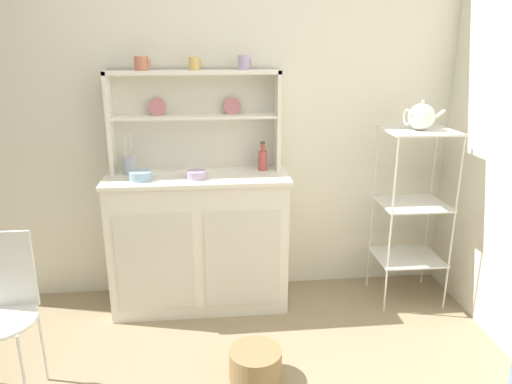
{
  "coord_description": "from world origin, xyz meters",
  "views": [
    {
      "loc": [
        -0.08,
        -1.61,
        1.72
      ],
      "look_at": [
        0.2,
        1.12,
        0.86
      ],
      "focal_mm": 34.03,
      "sensor_mm": 36.0,
      "label": 1
    }
  ],
  "objects_px": {
    "porcelain_teapot": "(421,117)",
    "cup_terracotta_0": "(141,63)",
    "floor_basket": "(255,364)",
    "hutch_cabinet": "(199,240)",
    "jam_bottle": "(263,159)",
    "hutch_shelf_unit": "(195,112)",
    "bowl_mixing_large": "(141,176)",
    "wire_chair": "(0,302)",
    "utensil_jar": "(129,165)",
    "bakers_rack": "(413,198)"
  },
  "relations": [
    {
      "from": "bakers_rack",
      "to": "wire_chair",
      "type": "relative_size",
      "value": 1.39
    },
    {
      "from": "floor_basket",
      "to": "utensil_jar",
      "type": "bearing_deg",
      "value": 128.54
    },
    {
      "from": "floor_basket",
      "to": "jam_bottle",
      "type": "height_order",
      "value": "jam_bottle"
    },
    {
      "from": "hutch_shelf_unit",
      "to": "porcelain_teapot",
      "type": "bearing_deg",
      "value": -9.29
    },
    {
      "from": "floor_basket",
      "to": "bowl_mixing_large",
      "type": "height_order",
      "value": "bowl_mixing_large"
    },
    {
      "from": "bowl_mixing_large",
      "to": "cup_terracotta_0",
      "type": "bearing_deg",
      "value": 82.32
    },
    {
      "from": "hutch_cabinet",
      "to": "jam_bottle",
      "type": "xyz_separation_m",
      "value": [
        0.43,
        0.09,
        0.51
      ]
    },
    {
      "from": "hutch_shelf_unit",
      "to": "cup_terracotta_0",
      "type": "xyz_separation_m",
      "value": [
        -0.31,
        -0.04,
        0.3
      ]
    },
    {
      "from": "floor_basket",
      "to": "cup_terracotta_0",
      "type": "xyz_separation_m",
      "value": [
        -0.6,
        0.94,
        1.5
      ]
    },
    {
      "from": "utensil_jar",
      "to": "bakers_rack",
      "type": "bearing_deg",
      "value": -4.48
    },
    {
      "from": "cup_terracotta_0",
      "to": "utensil_jar",
      "type": "bearing_deg",
      "value": -158.77
    },
    {
      "from": "floor_basket",
      "to": "jam_bottle",
      "type": "xyz_separation_m",
      "value": [
        0.14,
        0.91,
        0.89
      ]
    },
    {
      "from": "hutch_shelf_unit",
      "to": "bakers_rack",
      "type": "height_order",
      "value": "hutch_shelf_unit"
    },
    {
      "from": "bowl_mixing_large",
      "to": "utensil_jar",
      "type": "distance_m",
      "value": 0.18
    },
    {
      "from": "bakers_rack",
      "to": "jam_bottle",
      "type": "height_order",
      "value": "bakers_rack"
    },
    {
      "from": "floor_basket",
      "to": "utensil_jar",
      "type": "relative_size",
      "value": 1.12
    },
    {
      "from": "hutch_cabinet",
      "to": "cup_terracotta_0",
      "type": "distance_m",
      "value": 1.17
    },
    {
      "from": "hutch_cabinet",
      "to": "wire_chair",
      "type": "xyz_separation_m",
      "value": [
        -0.95,
        -0.8,
        0.05
      ]
    },
    {
      "from": "hutch_shelf_unit",
      "to": "bakers_rack",
      "type": "xyz_separation_m",
      "value": [
        1.41,
        -0.23,
        -0.55
      ]
    },
    {
      "from": "floor_basket",
      "to": "bakers_rack",
      "type": "bearing_deg",
      "value": 33.8
    },
    {
      "from": "bowl_mixing_large",
      "to": "utensil_jar",
      "type": "bearing_deg",
      "value": 120.91
    },
    {
      "from": "hutch_cabinet",
      "to": "cup_terracotta_0",
      "type": "relative_size",
      "value": 11.98
    },
    {
      "from": "porcelain_teapot",
      "to": "cup_terracotta_0",
      "type": "bearing_deg",
      "value": 173.73
    },
    {
      "from": "wire_chair",
      "to": "bowl_mixing_large",
      "type": "relative_size",
      "value": 6.24
    },
    {
      "from": "bowl_mixing_large",
      "to": "hutch_cabinet",
      "type": "bearing_deg",
      "value": 12.24
    },
    {
      "from": "bakers_rack",
      "to": "jam_bottle",
      "type": "xyz_separation_m",
      "value": [
        -0.98,
        0.15,
        0.25
      ]
    },
    {
      "from": "utensil_jar",
      "to": "wire_chair",
      "type": "bearing_deg",
      "value": -120.66
    },
    {
      "from": "cup_terracotta_0",
      "to": "utensil_jar",
      "type": "distance_m",
      "value": 0.63
    },
    {
      "from": "hutch_shelf_unit",
      "to": "bakers_rack",
      "type": "relative_size",
      "value": 0.92
    },
    {
      "from": "wire_chair",
      "to": "hutch_shelf_unit",
      "type": "bearing_deg",
      "value": 35.5
    },
    {
      "from": "wire_chair",
      "to": "utensil_jar",
      "type": "bearing_deg",
      "value": 49.42
    },
    {
      "from": "cup_terracotta_0",
      "to": "jam_bottle",
      "type": "relative_size",
      "value": 0.51
    },
    {
      "from": "porcelain_teapot",
      "to": "floor_basket",
      "type": "bearing_deg",
      "value": -146.16
    },
    {
      "from": "floor_basket",
      "to": "porcelain_teapot",
      "type": "relative_size",
      "value": 1.09
    },
    {
      "from": "utensil_jar",
      "to": "hutch_cabinet",
      "type": "bearing_deg",
      "value": -10.21
    },
    {
      "from": "cup_terracotta_0",
      "to": "porcelain_teapot",
      "type": "relative_size",
      "value": 0.38
    },
    {
      "from": "hutch_shelf_unit",
      "to": "utensil_jar",
      "type": "distance_m",
      "value": 0.54
    },
    {
      "from": "hutch_shelf_unit",
      "to": "jam_bottle",
      "type": "xyz_separation_m",
      "value": [
        0.43,
        -0.08,
        -0.3
      ]
    },
    {
      "from": "wire_chair",
      "to": "floor_basket",
      "type": "relative_size",
      "value": 3.05
    },
    {
      "from": "hutch_cabinet",
      "to": "bowl_mixing_large",
      "type": "relative_size",
      "value": 8.49
    },
    {
      "from": "bakers_rack",
      "to": "cup_terracotta_0",
      "type": "distance_m",
      "value": 1.93
    },
    {
      "from": "bakers_rack",
      "to": "porcelain_teapot",
      "type": "bearing_deg",
      "value": 180.0
    },
    {
      "from": "wire_chair",
      "to": "utensil_jar",
      "type": "relative_size",
      "value": 3.41
    },
    {
      "from": "cup_terracotta_0",
      "to": "utensil_jar",
      "type": "height_order",
      "value": "cup_terracotta_0"
    },
    {
      "from": "bakers_rack",
      "to": "cup_terracotta_0",
      "type": "xyz_separation_m",
      "value": [
        -1.72,
        0.19,
        0.86
      ]
    },
    {
      "from": "cup_terracotta_0",
      "to": "porcelain_teapot",
      "type": "xyz_separation_m",
      "value": [
        1.72,
        -0.19,
        -0.32
      ]
    },
    {
      "from": "floor_basket",
      "to": "cup_terracotta_0",
      "type": "relative_size",
      "value": 2.89
    },
    {
      "from": "wire_chair",
      "to": "cup_terracotta_0",
      "type": "height_order",
      "value": "cup_terracotta_0"
    },
    {
      "from": "bowl_mixing_large",
      "to": "jam_bottle",
      "type": "height_order",
      "value": "jam_bottle"
    },
    {
      "from": "hutch_shelf_unit",
      "to": "utensil_jar",
      "type": "xyz_separation_m",
      "value": [
        -0.43,
        -0.09,
        -0.32
      ]
    }
  ]
}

